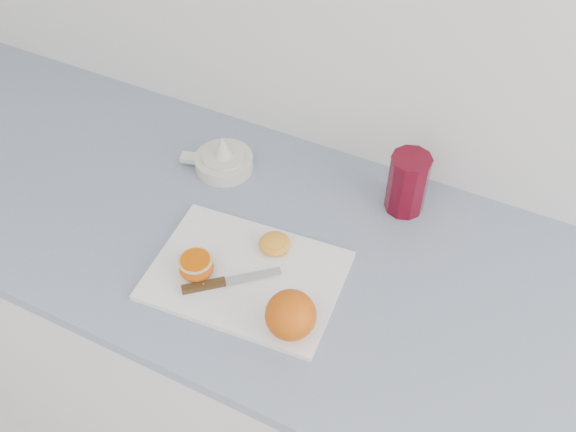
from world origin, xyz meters
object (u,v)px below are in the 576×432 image
at_px(cutting_board, 246,275).
at_px(half_orange, 196,266).
at_px(counter, 288,367).
at_px(red_tumbler, 407,185).
at_px(citrus_juicer, 223,160).

relative_size(cutting_board, half_orange, 5.34).
xyz_separation_m(counter, red_tumbler, (0.16, 0.20, 0.50)).
bearing_deg(cutting_board, counter, 69.99).
relative_size(citrus_juicer, red_tumbler, 1.20).
bearing_deg(half_orange, citrus_juicer, 111.10).
bearing_deg(half_orange, cutting_board, 25.79).
xyz_separation_m(citrus_juicer, red_tumbler, (0.38, 0.06, 0.04)).
height_order(counter, cutting_board, cutting_board).
bearing_deg(counter, half_orange, -130.12).
distance_m(counter, red_tumbler, 0.57).
xyz_separation_m(counter, half_orange, (-0.12, -0.14, 0.48)).
height_order(half_orange, citrus_juicer, citrus_juicer).
xyz_separation_m(half_orange, citrus_juicer, (-0.11, 0.28, -0.01)).
bearing_deg(cutting_board, citrus_juicer, 128.03).
xyz_separation_m(cutting_board, citrus_juicer, (-0.19, 0.24, 0.02)).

